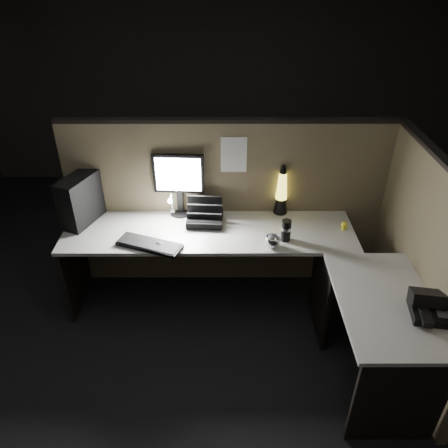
{
  "coord_description": "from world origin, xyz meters",
  "views": [
    {
      "loc": [
        -0.04,
        -2.27,
        2.64
      ],
      "look_at": [
        -0.03,
        0.35,
        0.95
      ],
      "focal_mm": 35.0,
      "sensor_mm": 36.0,
      "label": 1
    }
  ],
  "objects_px": {
    "keyboard": "(150,245)",
    "desk_phone": "(432,306)",
    "monitor": "(179,179)",
    "lava_lamp": "(281,194)",
    "pc_tower": "(80,200)"
  },
  "relations": [
    {
      "from": "monitor",
      "to": "desk_phone",
      "type": "height_order",
      "value": "monitor"
    },
    {
      "from": "keyboard",
      "to": "desk_phone",
      "type": "relative_size",
      "value": 1.65
    },
    {
      "from": "keyboard",
      "to": "desk_phone",
      "type": "height_order",
      "value": "desk_phone"
    },
    {
      "from": "keyboard",
      "to": "lava_lamp",
      "type": "distance_m",
      "value": 1.15
    },
    {
      "from": "lava_lamp",
      "to": "desk_phone",
      "type": "bearing_deg",
      "value": -56.55
    },
    {
      "from": "monitor",
      "to": "desk_phone",
      "type": "distance_m",
      "value": 2.04
    },
    {
      "from": "pc_tower",
      "to": "desk_phone",
      "type": "bearing_deg",
      "value": -2.15
    },
    {
      "from": "monitor",
      "to": "keyboard",
      "type": "xyz_separation_m",
      "value": [
        -0.19,
        -0.49,
        -0.31
      ]
    },
    {
      "from": "keyboard",
      "to": "desk_phone",
      "type": "xyz_separation_m",
      "value": [
        1.83,
        -0.71,
        0.05
      ]
    },
    {
      "from": "monitor",
      "to": "lava_lamp",
      "type": "height_order",
      "value": "monitor"
    },
    {
      "from": "pc_tower",
      "to": "keyboard",
      "type": "relative_size",
      "value": 0.8
    },
    {
      "from": "monitor",
      "to": "keyboard",
      "type": "height_order",
      "value": "monitor"
    },
    {
      "from": "monitor",
      "to": "keyboard",
      "type": "distance_m",
      "value": 0.61
    },
    {
      "from": "pc_tower",
      "to": "lava_lamp",
      "type": "xyz_separation_m",
      "value": [
        1.62,
        0.14,
        -0.02
      ]
    },
    {
      "from": "keyboard",
      "to": "desk_phone",
      "type": "bearing_deg",
      "value": -0.99
    }
  ]
}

